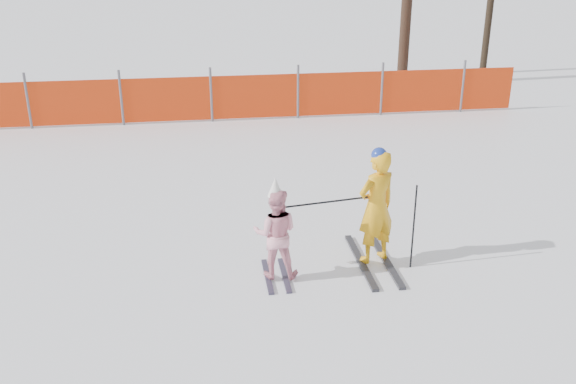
% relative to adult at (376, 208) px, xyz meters
% --- Properties ---
extents(ground, '(120.00, 120.00, 0.00)m').
position_rel_adult_xyz_m(ground, '(-1.12, -0.31, -0.80)').
color(ground, white).
rests_on(ground, ground).
extents(adult, '(0.66, 1.51, 1.61)m').
position_rel_adult_xyz_m(adult, '(0.00, 0.00, 0.00)').
color(adult, black).
rests_on(adult, ground).
extents(child, '(0.64, 0.86, 1.36)m').
position_rel_adult_xyz_m(child, '(-1.33, -0.21, -0.17)').
color(child, black).
rests_on(child, ground).
extents(ski_poles, '(1.67, 0.20, 1.16)m').
position_rel_adult_xyz_m(ski_poles, '(-0.09, -0.15, -0.03)').
color(ski_poles, black).
rests_on(ski_poles, ground).
extents(safety_fence, '(15.27, 0.06, 1.25)m').
position_rel_adult_xyz_m(safety_fence, '(-2.33, 7.10, -0.24)').
color(safety_fence, '#595960').
rests_on(safety_fence, ground).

